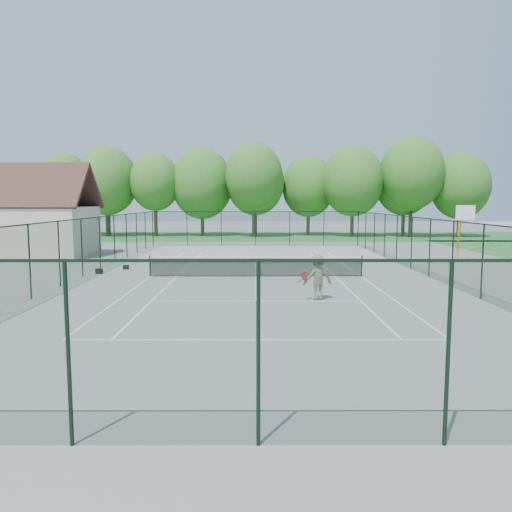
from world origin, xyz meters
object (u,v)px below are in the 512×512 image
Objects in this scene: basketball_goal at (462,222)px; sports_bag_a at (99,271)px; tennis_net at (256,266)px; tennis_player at (318,277)px.

sports_bag_a is at bearing -167.54° from basketball_goal.
sports_bag_a is (-21.52, -4.76, -2.43)m from basketball_goal.
basketball_goal is at bearing 23.96° from tennis_net.
basketball_goal is at bearing 26.47° from sports_bag_a.
tennis_player reaches higher than tennis_net.
basketball_goal is 16.05m from tennis_player.
sports_bag_a is at bearing 173.01° from tennis_net.
tennis_net is 6.61m from tennis_player.
basketball_goal reaches higher than tennis_net.
tennis_net is 8.55m from sports_bag_a.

